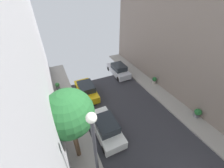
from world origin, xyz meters
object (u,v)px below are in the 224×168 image
at_px(parked_car_left_3, 106,127).
at_px(potted_plant_4, 198,113).
at_px(parked_car_left_4, 86,90).
at_px(potted_plant_2, 58,86).
at_px(potted_plant_3, 154,80).
at_px(street_tree_0, 69,114).
at_px(lamp_post, 95,148).
at_px(parked_car_right_2, 119,70).

xyz_separation_m(parked_car_left_3, potted_plant_4, (8.36, -2.06, -0.08)).
height_order(parked_car_left_4, potted_plant_2, parked_car_left_4).
relative_size(potted_plant_3, potted_plant_4, 0.99).
height_order(potted_plant_3, potted_plant_4, potted_plant_4).
bearing_deg(street_tree_0, lamp_post, -74.93).
height_order(parked_car_left_3, street_tree_0, street_tree_0).
bearing_deg(parked_car_left_3, parked_car_right_2, 56.55).
height_order(potted_plant_3, lamp_post, lamp_post).
xyz_separation_m(potted_plant_2, potted_plant_4, (11.18, -10.10, 0.04)).
height_order(parked_car_left_4, lamp_post, lamp_post).
bearing_deg(potted_plant_2, parked_car_right_2, 0.96).
relative_size(parked_car_left_3, potted_plant_3, 4.71).
distance_m(parked_car_left_4, potted_plant_3, 8.46).
relative_size(parked_car_right_2, lamp_post, 0.67).
bearing_deg(potted_plant_4, parked_car_left_3, 166.16).
distance_m(potted_plant_3, lamp_post, 13.16).
height_order(street_tree_0, potted_plant_3, street_tree_0).
distance_m(parked_car_left_4, street_tree_0, 7.90).
bearing_deg(parked_car_left_4, potted_plant_3, -10.28).
bearing_deg(potted_plant_4, potted_plant_2, 137.90).
distance_m(parked_car_left_3, lamp_post, 5.23).
distance_m(potted_plant_2, potted_plant_4, 15.06).
bearing_deg(parked_car_left_4, parked_car_left_3, -90.00).
relative_size(parked_car_right_2, street_tree_0, 0.74).
bearing_deg(potted_plant_2, potted_plant_3, -19.54).
bearing_deg(potted_plant_3, potted_plant_2, 160.46).
relative_size(potted_plant_2, lamp_post, 0.13).
bearing_deg(parked_car_left_4, street_tree_0, -111.47).
height_order(parked_car_left_3, parked_car_right_2, same).
relative_size(parked_car_left_4, lamp_post, 0.67).
xyz_separation_m(parked_car_left_3, street_tree_0, (-2.56, -0.93, 3.64)).
distance_m(parked_car_left_3, street_tree_0, 4.55).
bearing_deg(potted_plant_3, parked_car_right_2, 125.58).
relative_size(potted_plant_3, lamp_post, 0.14).
xyz_separation_m(parked_car_right_2, potted_plant_2, (-8.22, -0.14, -0.13)).
bearing_deg(parked_car_left_3, street_tree_0, -160.15).
relative_size(parked_car_left_4, potted_plant_4, 4.67).
relative_size(parked_car_right_2, potted_plant_2, 5.00).
xyz_separation_m(parked_car_left_3, lamp_post, (-1.90, -3.39, 3.50)).
relative_size(parked_car_left_4, potted_plant_3, 4.71).
bearing_deg(parked_car_right_2, lamp_post, -122.25).
bearing_deg(parked_car_left_4, lamp_post, -101.94).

